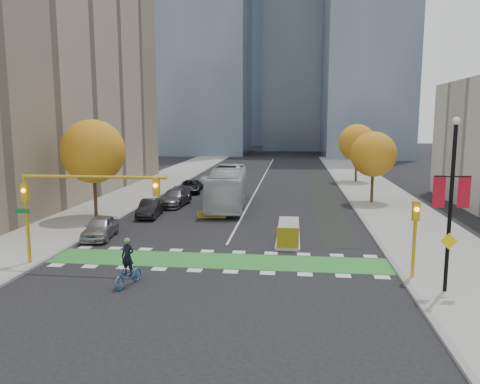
% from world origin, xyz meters
% --- Properties ---
extents(ground, '(300.00, 300.00, 0.00)m').
position_xyz_m(ground, '(0.00, 0.00, 0.00)').
color(ground, black).
rests_on(ground, ground).
extents(sidewalk_west, '(7.00, 120.00, 0.15)m').
position_xyz_m(sidewalk_west, '(-13.50, 20.00, 0.07)').
color(sidewalk_west, gray).
rests_on(sidewalk_west, ground).
extents(sidewalk_east, '(7.00, 120.00, 0.15)m').
position_xyz_m(sidewalk_east, '(13.50, 20.00, 0.07)').
color(sidewalk_east, gray).
rests_on(sidewalk_east, ground).
extents(curb_west, '(0.30, 120.00, 0.16)m').
position_xyz_m(curb_west, '(-10.00, 20.00, 0.07)').
color(curb_west, gray).
rests_on(curb_west, ground).
extents(curb_east, '(0.30, 120.00, 0.16)m').
position_xyz_m(curb_east, '(10.00, 20.00, 0.07)').
color(curb_east, gray).
rests_on(curb_east, ground).
extents(bike_crossing, '(20.00, 3.00, 0.01)m').
position_xyz_m(bike_crossing, '(0.00, 1.50, 0.01)').
color(bike_crossing, '#2A812E').
rests_on(bike_crossing, ground).
extents(centre_line, '(0.15, 70.00, 0.01)m').
position_xyz_m(centre_line, '(0.00, 40.00, 0.01)').
color(centre_line, silver).
rests_on(centre_line, ground).
extents(bike_lane_paint, '(2.50, 50.00, 0.01)m').
position_xyz_m(bike_lane_paint, '(7.50, 30.00, 0.01)').
color(bike_lane_paint, black).
rests_on(bike_lane_paint, ground).
extents(median_island, '(1.60, 10.00, 0.16)m').
position_xyz_m(median_island, '(4.00, 9.00, 0.08)').
color(median_island, gray).
rests_on(median_island, ground).
extents(hazard_board, '(1.40, 0.12, 1.30)m').
position_xyz_m(hazard_board, '(4.00, 4.20, 0.80)').
color(hazard_board, yellow).
rests_on(hazard_board, median_island).
extents(building_west, '(16.00, 44.00, 25.00)m').
position_xyz_m(building_west, '(-24.00, 22.00, 12.50)').
color(building_west, gray).
rests_on(building_west, ground).
extents(tower_nw, '(22.00, 22.00, 70.00)m').
position_xyz_m(tower_nw, '(-18.00, 90.00, 35.00)').
color(tower_nw, '#47566B').
rests_on(tower_nw, ground).
extents(tower_ne, '(18.00, 24.00, 60.00)m').
position_xyz_m(tower_ne, '(20.00, 85.00, 30.00)').
color(tower_ne, '#47566B').
rests_on(tower_ne, ground).
extents(tower_far, '(26.00, 26.00, 80.00)m').
position_xyz_m(tower_far, '(-4.00, 140.00, 40.00)').
color(tower_far, '#47566B').
rests_on(tower_far, ground).
extents(tree_west, '(5.20, 5.20, 8.22)m').
position_xyz_m(tree_west, '(-12.00, 12.00, 5.62)').
color(tree_west, '#332114').
rests_on(tree_west, ground).
extents(tree_east_near, '(4.40, 4.40, 7.08)m').
position_xyz_m(tree_east_near, '(12.00, 22.00, 4.86)').
color(tree_east_near, '#332114').
rests_on(tree_east_near, ground).
extents(tree_east_far, '(4.80, 4.80, 7.65)m').
position_xyz_m(tree_east_far, '(12.50, 38.00, 5.24)').
color(tree_east_far, '#332114').
rests_on(tree_east_far, ground).
extents(traffic_signal_west, '(8.53, 0.56, 5.20)m').
position_xyz_m(traffic_signal_west, '(-7.93, -0.51, 4.03)').
color(traffic_signal_west, '#BF9914').
rests_on(traffic_signal_west, ground).
extents(traffic_signal_east, '(0.35, 0.43, 4.10)m').
position_xyz_m(traffic_signal_east, '(10.50, -0.51, 2.73)').
color(traffic_signal_east, '#BF9914').
rests_on(traffic_signal_east, ground).
extents(banner_lamppost, '(1.65, 0.36, 8.28)m').
position_xyz_m(banner_lamppost, '(11.50, -2.50, 4.61)').
color(banner_lamppost, black).
rests_on(banner_lamppost, ground).
extents(cyclist, '(1.30, 2.25, 2.45)m').
position_xyz_m(cyclist, '(-3.74, -3.15, 0.82)').
color(cyclist, '#206096').
rests_on(cyclist, ground).
extents(bus, '(3.98, 13.35, 3.67)m').
position_xyz_m(bus, '(-1.91, 18.95, 1.83)').
color(bus, silver).
rests_on(bus, ground).
extents(parked_car_a, '(2.33, 4.68, 1.53)m').
position_xyz_m(parked_car_a, '(-9.00, 5.84, 0.77)').
color(parked_car_a, '#949398').
rests_on(parked_car_a, ground).
extents(parked_car_b, '(1.89, 4.57, 1.47)m').
position_xyz_m(parked_car_b, '(-7.76, 13.30, 0.74)').
color(parked_car_b, black).
rests_on(parked_car_b, ground).
extents(parked_car_c, '(2.63, 5.63, 1.59)m').
position_xyz_m(parked_car_c, '(-6.99, 18.61, 0.79)').
color(parked_car_c, '#525156').
rests_on(parked_car_c, ground).
extents(parked_car_d, '(2.99, 5.33, 1.41)m').
position_xyz_m(parked_car_d, '(-7.29, 26.91, 0.70)').
color(parked_car_d, black).
rests_on(parked_car_d, ground).
extents(parked_car_e, '(2.05, 4.35, 1.44)m').
position_xyz_m(parked_car_e, '(-6.50, 31.91, 0.72)').
color(parked_car_e, '#A9AAAE').
rests_on(parked_car_e, ground).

